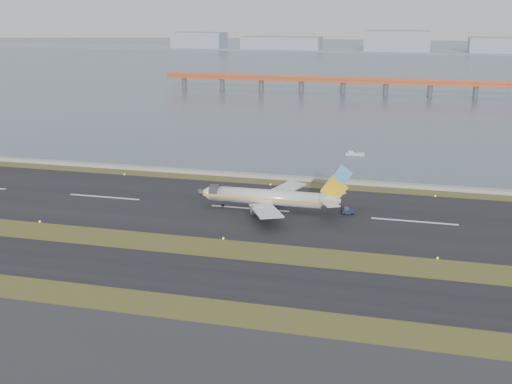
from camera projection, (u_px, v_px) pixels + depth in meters
ground at (213, 252)px, 132.37m from camera, size 1000.00×1000.00×0.00m
taxiway_strip at (193, 274)px, 121.20m from camera, size 1000.00×18.00×0.10m
runway_strip at (250, 209)px, 160.24m from camera, size 1000.00×45.00×0.10m
seawall at (276, 177)px, 188.00m from camera, size 1000.00×2.50×1.00m
bay_water at (377, 63)px, 559.92m from camera, size 1400.00×800.00×1.30m
red_pier at (386, 83)px, 357.90m from camera, size 260.00×5.00×10.20m
far_shoreline at (401, 46)px, 703.66m from camera, size 1400.00×80.00×60.50m
airliner at (271, 197)px, 157.74m from camera, size 38.52×32.89×12.80m
pushback_tug at (347, 211)px, 155.76m from camera, size 3.12×2.31×1.79m
workboat_near at (354, 154)px, 217.36m from camera, size 6.52×2.81×1.53m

